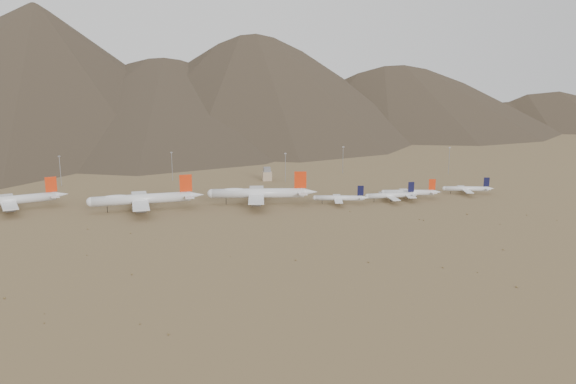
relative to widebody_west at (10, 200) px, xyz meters
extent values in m
plane|color=olive|center=(160.40, -37.23, -7.35)|extent=(3000.00, 3000.00, 0.00)
cylinder|color=silver|center=(-0.29, -0.11, -0.08)|extent=(58.05, 27.03, 6.18)
cone|color=silver|center=(30.99, 11.80, 0.38)|extent=(12.03, 9.02, 5.56)
cube|color=silver|center=(-1.40, -0.53, -1.00)|extent=(28.42, 54.60, 0.77)
cube|color=silver|center=(26.52, 10.09, 0.54)|extent=(12.43, 21.37, 0.37)
cube|color=red|center=(25.41, 9.67, 8.49)|extent=(7.46, 3.28, 10.96)
cylinder|color=black|center=(0.28, 1.76, -5.26)|extent=(0.50, 0.50, 4.18)
cylinder|color=black|center=(1.38, -1.13, -5.26)|extent=(0.50, 0.50, 4.18)
cylinder|color=slate|center=(-5.30, 9.71, -2.53)|extent=(6.57, 4.72, 2.78)
cylinder|color=slate|center=(2.49, -10.77, -2.53)|extent=(6.57, 4.72, 2.78)
cylinder|color=slate|center=(-8.81, 18.92, -2.53)|extent=(6.57, 4.72, 2.78)
cylinder|color=slate|center=(6.00, -19.99, -2.53)|extent=(6.57, 4.72, 2.78)
cylinder|color=silver|center=(90.77, -13.97, 0.77)|extent=(67.11, 15.25, 6.90)
sphere|color=silver|center=(57.65, -18.18, 0.77)|extent=(6.76, 6.76, 6.76)
cone|color=silver|center=(127.87, -9.27, 1.29)|extent=(12.70, 7.67, 6.21)
cube|color=silver|center=(89.45, -14.14, -0.26)|extent=(18.30, 62.06, 0.86)
cube|color=silver|center=(122.57, -9.94, 1.46)|extent=(8.89, 23.83, 0.41)
cube|color=red|center=(121.24, -10.11, 10.34)|extent=(8.69, 1.71, 12.24)
cylinder|color=black|center=(67.59, -16.91, -5.01)|extent=(0.45, 0.45, 4.67)
cylinder|color=black|center=(91.88, -12.09, -5.01)|extent=(0.56, 0.56, 4.67)
cylinder|color=black|center=(92.31, -15.52, -5.01)|extent=(0.56, 0.56, 4.67)
ellipsoid|color=silver|center=(73.55, -16.16, 2.67)|extent=(21.85, 7.82, 4.14)
cylinder|color=slate|center=(87.91, -2.00, -1.97)|extent=(7.01, 3.92, 3.10)
cylinder|color=slate|center=(90.99, -26.28, -1.97)|extent=(7.01, 3.92, 3.10)
cylinder|color=slate|center=(86.52, 8.93, -1.97)|extent=(7.01, 3.92, 3.10)
cylinder|color=slate|center=(92.38, -37.21, -1.97)|extent=(7.01, 3.92, 3.10)
cylinder|color=silver|center=(173.01, -7.66, 0.82)|extent=(67.52, 14.03, 6.94)
sphere|color=silver|center=(139.62, -4.09, 0.82)|extent=(6.80, 6.80, 6.80)
cone|color=silver|center=(210.40, -11.65, 1.34)|extent=(12.68, 7.49, 6.25)
cube|color=silver|center=(171.67, -7.51, -0.22)|extent=(17.22, 62.36, 0.87)
cube|color=silver|center=(205.06, -11.08, 1.52)|extent=(8.49, 23.90, 0.42)
cube|color=red|center=(203.73, -10.94, 10.45)|extent=(8.75, 1.55, 12.31)
cylinder|color=black|center=(149.63, -5.16, -5.00)|extent=(0.45, 0.45, 4.70)
cylinder|color=black|center=(174.53, -6.07, -5.00)|extent=(0.56, 0.56, 4.70)
cylinder|color=black|center=(174.16, -9.52, -5.00)|extent=(0.56, 0.56, 4.70)
ellipsoid|color=silver|center=(155.64, -5.80, 2.73)|extent=(21.92, 7.46, 4.16)
cylinder|color=slate|center=(172.98, 4.73, -1.94)|extent=(7.01, 3.82, 3.12)
cylinder|color=slate|center=(170.37, -19.76, -1.94)|extent=(7.01, 3.82, 3.12)
cylinder|color=slate|center=(174.16, 15.75, -1.94)|extent=(7.01, 3.82, 3.12)
cylinder|color=slate|center=(169.19, -30.78, -1.94)|extent=(7.01, 3.82, 3.12)
cylinder|color=silver|center=(231.44, -16.23, -2.92)|extent=(34.60, 9.70, 3.74)
sphere|color=silver|center=(214.47, -13.22, -2.92)|extent=(3.67, 3.67, 3.67)
cone|color=silver|center=(250.45, -19.60, -2.64)|extent=(6.70, 4.40, 3.37)
cube|color=silver|center=(230.76, -16.11, -3.48)|extent=(10.59, 30.06, 0.47)
cube|color=silver|center=(247.73, -19.12, -2.54)|extent=(5.02, 11.60, 0.22)
cube|color=black|center=(247.05, -19.00, 2.65)|extent=(4.47, 1.11, 7.39)
cylinder|color=black|center=(219.56, -14.12, -6.07)|extent=(0.39, 0.39, 2.56)
cylinder|color=black|center=(232.28, -15.43, -6.07)|extent=(0.49, 0.49, 2.56)
cylinder|color=black|center=(231.96, -17.27, -6.07)|extent=(0.49, 0.49, 2.56)
cylinder|color=slate|center=(232.21, -7.96, -4.40)|extent=(3.69, 2.26, 1.68)
cylinder|color=slate|center=(229.32, -24.25, -4.40)|extent=(3.69, 2.26, 1.68)
cylinder|color=silver|center=(271.45, -14.29, -2.75)|extent=(35.89, 5.29, 3.88)
sphere|color=silver|center=(253.58, -15.00, -2.75)|extent=(3.81, 3.81, 3.81)
cone|color=silver|center=(291.46, -13.51, -2.46)|extent=(6.57, 3.74, 3.49)
cube|color=silver|center=(270.73, -14.32, -3.33)|extent=(6.92, 30.85, 0.49)
cube|color=silver|center=(288.60, -13.62, -2.36)|extent=(3.67, 11.77, 0.23)
cube|color=black|center=(287.88, -13.65, 3.02)|extent=(4.66, 0.53, 7.66)
cylinder|color=black|center=(258.94, -14.79, -6.02)|extent=(0.41, 0.41, 2.66)
cylinder|color=black|center=(272.12, -13.30, -6.02)|extent=(0.51, 0.51, 2.66)
cylinder|color=black|center=(272.20, -15.24, -6.02)|extent=(0.51, 0.51, 2.66)
cylinder|color=slate|center=(270.39, -5.75, -4.29)|extent=(3.64, 1.89, 1.75)
cylinder|color=slate|center=(271.07, -22.90, -4.29)|extent=(3.64, 1.89, 1.75)
cylinder|color=silver|center=(288.26, -8.11, -2.40)|extent=(38.67, 9.63, 4.18)
sphere|color=silver|center=(269.22, -5.36, -2.40)|extent=(4.09, 4.09, 4.09)
cone|color=silver|center=(309.58, -11.19, -2.09)|extent=(7.39, 4.71, 3.76)
cube|color=silver|center=(287.49, -8.00, -3.03)|extent=(10.81, 33.52, 0.52)
cube|color=silver|center=(306.53, -10.75, -1.98)|extent=(5.22, 12.90, 0.25)
cube|color=red|center=(305.77, -10.64, 3.81)|extent=(5.00, 1.09, 8.24)
cylinder|color=black|center=(274.93, -6.18, -5.92)|extent=(0.44, 0.44, 2.86)
cylinder|color=black|center=(289.17, -7.19, -5.92)|extent=(0.55, 0.55, 2.86)
cylinder|color=black|center=(288.87, -9.25, -5.92)|extent=(0.55, 0.55, 2.86)
cylinder|color=slate|center=(288.81, 1.14, -4.06)|extent=(4.08, 2.41, 1.88)
cylinder|color=slate|center=(286.17, -17.14, -4.06)|extent=(4.08, 2.41, 1.88)
cylinder|color=silver|center=(339.53, 1.12, -2.98)|extent=(34.08, 10.03, 3.69)
sphere|color=silver|center=(322.83, 4.33, -2.98)|extent=(3.62, 3.62, 3.62)
cone|color=silver|center=(358.22, -2.47, -2.70)|extent=(6.64, 4.42, 3.32)
cube|color=silver|center=(338.86, 1.25, -3.53)|extent=(10.84, 29.64, 0.46)
cube|color=silver|center=(355.55, -1.95, -2.61)|extent=(5.09, 11.45, 0.22)
cube|color=black|center=(354.88, -1.83, 2.51)|extent=(4.40, 1.16, 7.29)
cylinder|color=black|center=(327.84, 3.37, -6.09)|extent=(0.39, 0.39, 2.53)
cylinder|color=black|center=(340.37, 1.90, -6.09)|extent=(0.49, 0.49, 2.53)
cylinder|color=black|center=(340.02, 0.09, -6.09)|extent=(0.49, 0.49, 2.53)
cylinder|color=slate|center=(340.40, 9.26, -4.44)|extent=(3.65, 2.27, 1.66)
cylinder|color=slate|center=(337.32, -6.76, -4.44)|extent=(3.65, 2.27, 1.66)
cube|color=tan|center=(190.40, 82.77, -3.35)|extent=(8.00, 8.00, 8.00)
cube|color=slate|center=(190.40, 82.77, 2.65)|extent=(6.00, 6.00, 4.00)
cylinder|color=gray|center=(14.12, 86.86, 5.15)|extent=(0.50, 0.50, 25.00)
cube|color=gray|center=(14.12, 86.86, 17.95)|extent=(2.00, 0.60, 0.80)
cylinder|color=gray|center=(106.85, 95.78, 5.15)|extent=(0.50, 0.50, 25.00)
cube|color=gray|center=(106.85, 95.78, 17.95)|extent=(2.00, 0.60, 0.80)
cylinder|color=gray|center=(205.58, 73.67, 5.15)|extent=(0.50, 0.50, 25.00)
cube|color=gray|center=(205.58, 73.67, 17.95)|extent=(2.00, 0.60, 0.80)
cylinder|color=gray|center=(266.52, 108.43, 5.15)|extent=(0.50, 0.50, 25.00)
cube|color=gray|center=(266.52, 108.43, 17.95)|extent=(2.00, 0.60, 0.80)
cylinder|color=gray|center=(364.31, 87.58, 5.15)|extent=(0.50, 0.50, 25.00)
cube|color=gray|center=(364.31, 87.58, 17.95)|extent=(2.00, 0.60, 0.80)
ellipsoid|color=brown|center=(96.73, -49.51, -7.13)|extent=(0.64, 0.64, 0.43)
ellipsoid|color=brown|center=(310.06, -60.60, -6.99)|extent=(1.05, 1.05, 0.72)
ellipsoid|color=brown|center=(70.89, -194.69, -7.12)|extent=(0.71, 0.71, 0.46)
ellipsoid|color=brown|center=(71.31, -111.63, -7.10)|extent=(0.58, 0.58, 0.50)
ellipsoid|color=brown|center=(118.46, -211.74, -7.06)|extent=(0.93, 0.93, 0.58)
ellipsoid|color=brown|center=(104.75, -87.45, -7.20)|extent=(0.50, 0.50, 0.30)
ellipsoid|color=brown|center=(98.07, -145.08, -7.01)|extent=(0.91, 0.91, 0.68)
ellipsoid|color=brown|center=(68.60, -185.43, -7.20)|extent=(0.50, 0.50, 0.30)
ellipsoid|color=brown|center=(318.82, -88.26, -7.16)|extent=(0.71, 0.71, 0.39)
ellipsoid|color=brown|center=(47.71, -166.53, -6.96)|extent=(1.01, 1.01, 0.77)
ellipsoid|color=brown|center=(360.12, -85.63, -7.14)|extent=(0.76, 0.76, 0.41)
ellipsoid|color=brown|center=(62.19, -59.13, -7.04)|extent=(0.91, 0.91, 0.62)
ellipsoid|color=brown|center=(262.24, -168.13, -7.16)|extent=(0.68, 0.68, 0.39)
ellipsoid|color=brown|center=(348.70, -69.41, -7.05)|extent=(0.69, 0.69, 0.59)
ellipsoid|color=brown|center=(274.53, -71.47, -6.99)|extent=(0.81, 0.81, 0.72)
ellipsoid|color=brown|center=(146.08, -125.48, -7.19)|extent=(0.57, 0.57, 0.32)
ellipsoid|color=brown|center=(272.69, -68.92, -7.07)|extent=(0.63, 0.63, 0.57)
ellipsoid|color=brown|center=(214.68, -145.65, -7.10)|extent=(0.98, 0.98, 0.50)
ellipsoid|color=brown|center=(107.21, -201.07, -7.15)|extent=(0.73, 0.73, 0.39)
ellipsoid|color=brown|center=(233.36, -40.96, -7.08)|extent=(0.96, 0.96, 0.54)
ellipsoid|color=brown|center=(248.54, -159.23, -6.99)|extent=(0.86, 0.86, 0.72)
ellipsoid|color=brown|center=(270.39, -188.57, -6.94)|extent=(1.06, 1.06, 0.82)
ellipsoid|color=brown|center=(178.76, -136.76, -7.03)|extent=(0.94, 0.94, 0.64)
ellipsoid|color=brown|center=(89.35, -73.21, -7.01)|extent=(0.86, 0.86, 0.68)
ellipsoid|color=brown|center=(293.07, -137.40, -7.00)|extent=(1.03, 1.03, 0.70)
camera|label=1|loc=(132.25, -406.71, 86.91)|focal=35.00mm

